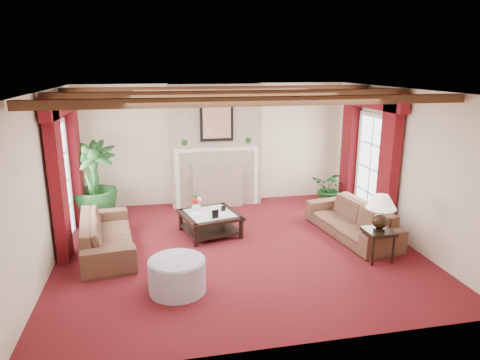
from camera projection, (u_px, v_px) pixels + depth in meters
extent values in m
plane|color=#4C0D10|center=(238.00, 248.00, 7.45)|extent=(6.00, 6.00, 0.00)
plane|color=white|center=(238.00, 90.00, 6.75)|extent=(6.00, 6.00, 0.00)
cube|color=beige|center=(214.00, 144.00, 9.70)|extent=(6.00, 0.02, 2.70)
cube|color=beige|center=(45.00, 183.00, 6.53)|extent=(0.02, 5.50, 2.70)
cube|color=beige|center=(401.00, 165.00, 7.67)|extent=(0.02, 5.50, 2.70)
imported|color=#320D17|center=(106.00, 228.00, 7.24)|extent=(2.25, 1.11, 0.82)
imported|color=#320D17|center=(352.00, 215.00, 7.89)|extent=(2.26, 1.20, 0.82)
imported|color=black|center=(95.00, 200.00, 8.61)|extent=(1.15, 1.77, 0.92)
imported|color=black|center=(330.00, 192.00, 9.56)|extent=(1.61, 1.61, 0.66)
cylinder|color=#9B96AA|center=(177.00, 276.00, 5.99)|extent=(0.80, 0.80, 0.47)
imported|color=silver|center=(196.00, 206.00, 8.12)|extent=(0.18, 0.19, 0.17)
imported|color=black|center=(221.00, 209.00, 7.76)|extent=(0.23, 0.22, 0.29)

